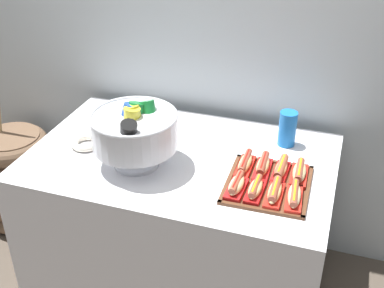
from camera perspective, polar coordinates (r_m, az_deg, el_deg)
ground_plane at (r=2.68m, az=-1.12°, el=-15.38°), size 10.00×10.00×0.00m
back_wall at (r=2.46m, az=2.90°, el=15.72°), size 6.00×0.10×2.60m
buffet_table at (r=2.41m, az=-1.21°, el=-8.72°), size 1.34×0.85×0.76m
floor_vase at (r=3.10m, az=-19.26°, el=-3.72°), size 0.49×0.49×1.05m
serving_tray at (r=2.03m, az=8.68°, el=-4.66°), size 0.34×0.37×0.01m
hot_dog_0 at (r=1.96m, az=5.10°, el=-4.75°), size 0.07×0.16×0.06m
hot_dog_1 at (r=1.95m, az=7.26°, el=-5.15°), size 0.06×0.16×0.06m
hot_dog_2 at (r=1.94m, az=9.44°, el=-5.47°), size 0.06×0.17×0.06m
hot_dog_3 at (r=1.94m, az=11.63°, el=-5.85°), size 0.08×0.18×0.06m
hot_dog_4 at (r=2.09m, az=6.09°, el=-2.26°), size 0.06×0.18×0.06m
hot_dog_5 at (r=2.08m, az=8.11°, el=-2.54°), size 0.07×0.17×0.06m
hot_dog_6 at (r=2.08m, az=10.14°, el=-2.86°), size 0.06×0.17×0.06m
hot_dog_7 at (r=2.07m, az=12.18°, el=-3.23°), size 0.07×0.17×0.06m
punch_bowl at (r=2.07m, az=-6.61°, el=1.63°), size 0.37×0.37×0.29m
cup_stack at (r=2.29m, az=10.88°, el=1.74°), size 0.08×0.08×0.16m
donut at (r=2.32m, az=-12.01°, el=0.16°), size 0.14×0.14×0.03m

